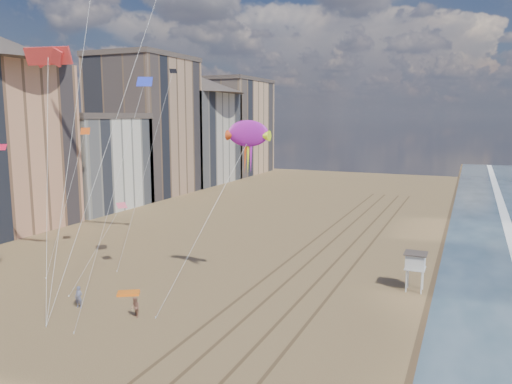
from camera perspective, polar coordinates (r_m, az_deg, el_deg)
wet_sand at (r=58.45m, az=24.14°, el=-8.49°), size 260.00×260.00×0.00m
tracks at (r=51.15m, az=5.21°, el=-10.16°), size 7.68×120.00×0.01m
buildings at (r=103.30m, az=-14.45°, el=6.79°), size 34.72×131.35×29.00m
lifeguard_stand at (r=49.90m, az=17.76°, el=-7.58°), size 2.07×2.07×3.73m
grounded_kite at (r=49.00m, az=-14.37°, el=-11.13°), size 2.38×2.13×0.23m
show_kite at (r=45.14m, az=-0.93°, el=6.65°), size 4.39×4.79×17.73m
kite_flyer_a at (r=46.76m, az=-19.60°, el=-11.24°), size 0.76×0.55×1.93m
kite_flyer_b at (r=43.35m, az=-13.63°, el=-12.71°), size 1.06×0.99×1.73m
small_kites at (r=52.33m, az=-16.31°, el=7.64°), size 13.48×19.34×14.87m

